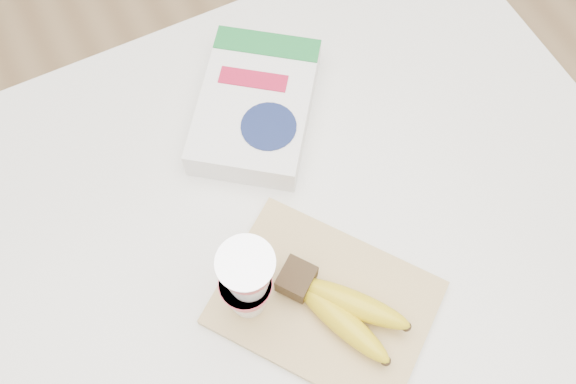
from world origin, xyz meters
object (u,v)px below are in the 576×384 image
at_px(bananas, 340,308).
at_px(cereal_box, 256,106).
at_px(table, 252,319).
at_px(cutting_board, 325,303).
at_px(yogurt_stack, 247,282).

xyz_separation_m(bananas, cereal_box, (0.04, 0.35, -0.01)).
xyz_separation_m(table, bananas, (0.08, -0.17, 0.50)).
xyz_separation_m(cutting_board, yogurt_stack, (-0.09, 0.05, 0.10)).
xyz_separation_m(cutting_board, bananas, (0.01, -0.02, 0.03)).
distance_m(bananas, yogurt_stack, 0.14).
bearing_deg(yogurt_stack, table, 77.54).
xyz_separation_m(table, yogurt_stack, (-0.02, -0.10, 0.57)).
bearing_deg(yogurt_stack, bananas, -33.24).
relative_size(table, yogurt_stack, 7.42).
height_order(table, bananas, bananas).
bearing_deg(yogurt_stack, cutting_board, -26.39).
distance_m(cutting_board, cereal_box, 0.33).
relative_size(cutting_board, bananas, 1.49).
height_order(bananas, cereal_box, bananas).
bearing_deg(bananas, table, 116.14).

